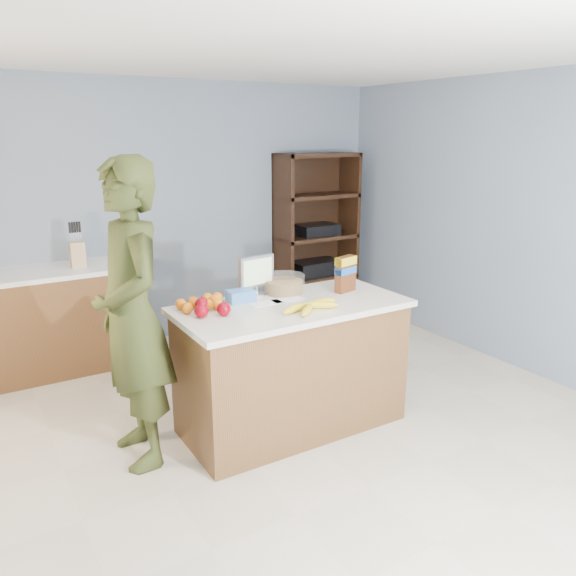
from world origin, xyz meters
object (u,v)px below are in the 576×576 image
shelving_unit (314,239)px  person (132,316)px  counter_peninsula (292,371)px  tv (257,273)px  cereal_box (346,271)px

shelving_unit → person: size_ratio=0.95×
counter_peninsula → person: bearing=170.8°
person → shelving_unit: bearing=125.2°
person → tv: person is taller
shelving_unit → person: 3.19m
counter_peninsula → shelving_unit: size_ratio=0.87×
counter_peninsula → cereal_box: cereal_box is taller
person → cereal_box: (1.52, -0.10, 0.10)m
counter_peninsula → shelving_unit: 2.61m
person → cereal_box: bearing=85.2°
tv → person: bearing=-170.8°
cereal_box → person: bearing=176.1°
person → cereal_box: size_ratio=7.35×
person → counter_peninsula: bearing=79.9°
counter_peninsula → tv: (-0.10, 0.32, 0.64)m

